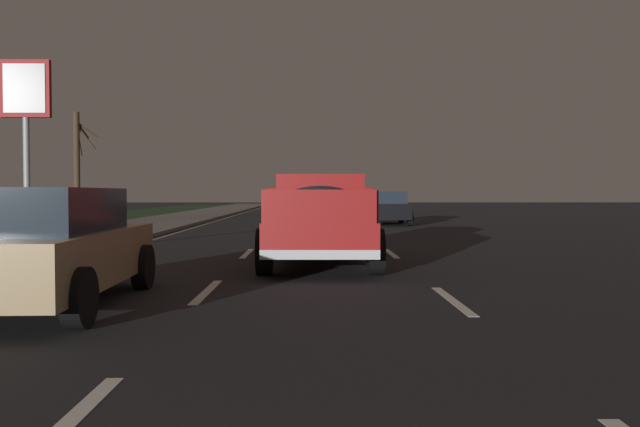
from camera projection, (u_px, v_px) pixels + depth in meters
name	position (u px, v px, depth m)	size (l,w,h in m)	color
ground	(316.00, 228.00, 27.37)	(144.00, 144.00, 0.00)	black
sidewalk_shoulder	(137.00, 227.00, 27.27)	(108.00, 4.00, 0.12)	slate
grass_verge	(16.00, 228.00, 27.21)	(108.00, 6.00, 0.01)	#1E3819
lane_markings	(251.00, 224.00, 30.68)	(108.00, 7.04, 0.01)	silver
pickup_truck	(320.00, 217.00, 13.61)	(5.45, 2.34, 1.87)	maroon
sedan_black	(386.00, 208.00, 30.60)	(4.41, 2.03, 1.54)	black
sedan_tan	(44.00, 246.00, 8.48)	(4.44, 2.09, 1.54)	#9E845B
gas_price_sign	(26.00, 103.00, 25.15)	(0.27, 1.90, 6.56)	#99999E
bare_tree_far	(78.00, 165.00, 30.09)	(1.08, 1.02, 5.16)	#423323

